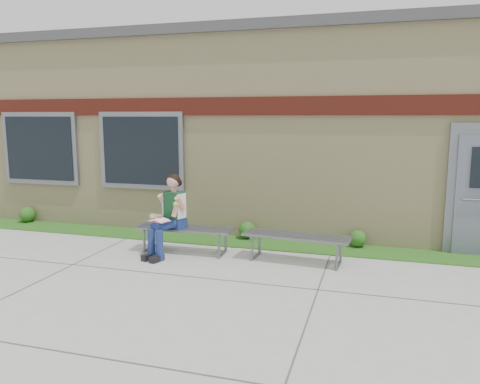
% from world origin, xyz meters
% --- Properties ---
extents(ground, '(80.00, 80.00, 0.00)m').
position_xyz_m(ground, '(0.00, 0.00, 0.00)').
color(ground, '#9E9E99').
rests_on(ground, ground).
extents(grass_strip, '(16.00, 0.80, 0.02)m').
position_xyz_m(grass_strip, '(0.00, 2.60, 0.01)').
color(grass_strip, '#1E4412').
rests_on(grass_strip, ground).
extents(school_building, '(16.20, 6.22, 4.20)m').
position_xyz_m(school_building, '(-0.00, 5.99, 2.10)').
color(school_building, beige).
rests_on(school_building, ground).
extents(bench_left, '(1.76, 0.52, 0.45)m').
position_xyz_m(bench_left, '(-1.52, 1.69, 0.35)').
color(bench_left, slate).
rests_on(bench_left, ground).
extents(bench_right, '(1.81, 0.64, 0.46)m').
position_xyz_m(bench_right, '(0.48, 1.69, 0.36)').
color(bench_right, slate).
rests_on(bench_right, ground).
extents(girl, '(0.59, 0.92, 1.42)m').
position_xyz_m(girl, '(-1.72, 1.48, 0.73)').
color(girl, navy).
rests_on(girl, ground).
extents(shrub_west, '(0.35, 0.35, 0.35)m').
position_xyz_m(shrub_west, '(-5.89, 2.85, 0.19)').
color(shrub_west, '#1E4412').
rests_on(shrub_west, grass_strip).
extents(shrub_mid, '(0.34, 0.34, 0.34)m').
position_xyz_m(shrub_mid, '(-0.68, 2.85, 0.19)').
color(shrub_mid, '#1E4412').
rests_on(shrub_mid, grass_strip).
extents(shrub_east, '(0.31, 0.31, 0.31)m').
position_xyz_m(shrub_east, '(1.44, 2.85, 0.18)').
color(shrub_east, '#1E4412').
rests_on(shrub_east, grass_strip).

